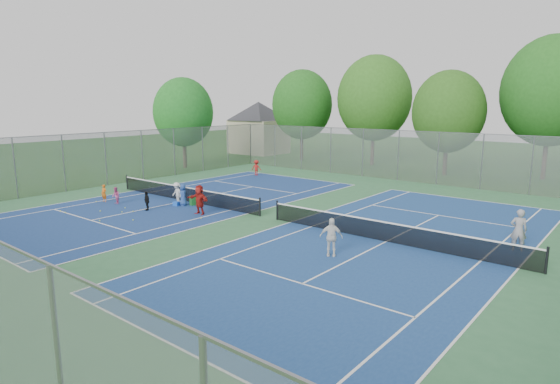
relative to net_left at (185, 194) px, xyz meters
The scene contains 35 objects.
ground 7.01m from the net_left, ahead, with size 120.00×120.00×0.00m, color #225019.
court_pad 7.01m from the net_left, ahead, with size 32.00×32.00×0.01m, color #31683F.
court_left 0.44m from the net_left, ahead, with size 10.97×23.77×0.01m, color navy.
court_right 14.01m from the net_left, ahead, with size 10.97×23.77×0.01m, color navy.
net_left is the anchor object (origin of this frame).
net_right 14.00m from the net_left, ahead, with size 12.87×0.10×0.91m, color black.
fence_north 17.53m from the net_left, 66.37° to the left, with size 32.00×0.10×4.00m, color gray.
fence_west 9.13m from the net_left, behind, with size 32.00×0.10×4.00m, color gray.
house 28.55m from the net_left, 122.01° to the left, with size 11.03×11.03×7.30m.
tree_nw 23.72m from the net_left, 107.65° to the left, with size 6.40×6.40×9.58m.
tree_nl 23.81m from the net_left, 87.51° to the left, with size 7.20×7.20×10.69m.
tree_nc 23.38m from the net_left, 66.80° to the left, with size 6.00×6.00×8.85m.
tree_nr 29.59m from the net_left, 56.31° to the left, with size 7.60×7.60×11.42m.
tree_side_w 16.34m from the net_left, 140.19° to the left, with size 5.60×5.60×8.47m.
ball_crate 1.44m from the net_left, 61.42° to the right, with size 0.31×0.31×0.27m, color blue.
ball_hopper 1.46m from the net_left, 20.52° to the right, with size 0.30×0.30×0.60m, color #217B2B.
student_a 5.04m from the net_left, 138.24° to the right, with size 0.41×0.27×1.11m, color orange.
student_b 4.17m from the net_left, 128.39° to the right, with size 0.52×0.41×1.07m, color #CD4F85.
student_c 0.83m from the net_left, 74.51° to the right, with size 0.87×0.50×1.34m, color silver.
student_d 3.10m from the net_left, 83.78° to the right, with size 0.67×0.28×1.14m, color black.
student_e 1.32m from the net_left, 43.33° to the right, with size 0.65×0.42×1.33m, color navy.
student_f 3.89m from the net_left, 27.41° to the right, with size 1.57×0.50×1.69m, color maroon.
child_far_baseline 11.26m from the net_left, 107.97° to the left, with size 0.86×0.49×1.33m, color #A21A17.
instructor 19.04m from the net_left, ahead, with size 0.67×0.44×1.83m, color gray.
teen_court_b 13.49m from the net_left, 13.75° to the right, with size 0.94×0.39×1.61m, color silver.
tennis_ball_0 3.80m from the net_left, 106.76° to the right, with size 0.07×0.07×0.07m, color #C9E535.
tennis_ball_1 6.25m from the net_left, 84.81° to the right, with size 0.07×0.07×0.07m, color #B1CD2F.
tennis_ball_2 4.37m from the net_left, 93.83° to the right, with size 0.07×0.07×0.07m, color #B1D030.
tennis_ball_3 7.22m from the net_left, 117.01° to the right, with size 0.07×0.07×0.07m, color yellow.
tennis_ball_4 5.22m from the net_left, 106.53° to the right, with size 0.07×0.07×0.07m, color #D0E735.
tennis_ball_5 6.99m from the net_left, 112.52° to the right, with size 0.07×0.07×0.07m, color #E2EF37.
tennis_ball_6 3.88m from the net_left, 88.87° to the right, with size 0.07×0.07×0.07m, color #BACC2F.
tennis_ball_7 5.33m from the net_left, 70.35° to the right, with size 0.07×0.07×0.07m, color #CBE334.
tennis_ball_8 5.53m from the net_left, 137.06° to the right, with size 0.07×0.07×0.07m, color #E4F138.
tennis_ball_9 4.97m from the net_left, 29.73° to the right, with size 0.07×0.07×0.07m, color yellow.
Camera 1 is at (16.06, -18.81, 6.26)m, focal length 30.00 mm.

